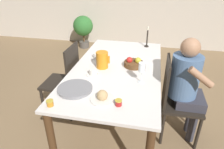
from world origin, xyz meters
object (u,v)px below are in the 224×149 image
teacup_near_person (93,72)px  person_seated (187,83)px  jam_jar_red (118,102)px  chair_person_side (175,99)px  candlestick_tall (147,39)px  fruit_bowl (134,63)px  bread_plate (102,97)px  teacup_across (97,56)px  chair_opposite (65,79)px  wine_glass_water (142,68)px  serving_tray (75,89)px  potted_plant (83,27)px  red_pitcher (102,60)px  jam_jar_amber (50,103)px

teacup_near_person → person_seated: bearing=6.6°
jam_jar_red → chair_person_side: bearing=47.2°
candlestick_tall → fruit_bowl: bearing=-99.0°
person_seated → bread_plate: size_ratio=5.51×
chair_person_side → bread_plate: bearing=-52.5°
person_seated → teacup_across: size_ratio=8.13×
chair_opposite → wine_glass_water: size_ratio=4.49×
chair_person_side → candlestick_tall: bearing=-156.8°
teacup_near_person → jam_jar_red: 0.60m
fruit_bowl → chair_opposite: bearing=-177.3°
chair_person_side → serving_tray: size_ratio=2.93×
chair_person_side → potted_plant: bearing=-143.0°
fruit_bowl → teacup_across: bearing=163.1°
serving_tray → jam_jar_red: size_ratio=5.51×
wine_glass_water → candlestick_tall: size_ratio=0.72×
chair_opposite → bread_plate: 1.00m
jam_jar_red → candlestick_tall: (0.15, 1.47, 0.08)m
chair_opposite → bread_plate: chair_opposite is taller
red_pitcher → teacup_near_person: 0.21m
chair_person_side → jam_jar_red: bearing=-42.8°
jam_jar_red → candlestick_tall: size_ratio=0.20×
jam_jar_red → candlestick_tall: 1.48m
fruit_bowl → candlestick_tall: candlestick_tall is taller
chair_opposite → jam_jar_amber: (0.27, -0.85, 0.28)m
bread_plate → serving_tray: bearing=162.1°
teacup_near_person → chair_person_side: bearing=6.2°
serving_tray → potted_plant: bearing=108.2°
person_seated → chair_opposite: bearing=-95.4°
chair_opposite → jam_jar_red: bearing=-131.5°
person_seated → bread_plate: (-0.77, -0.54, 0.08)m
wine_glass_water → jam_jar_amber: size_ratio=3.59×
chair_opposite → potted_plant: chair_opposite is taller
chair_opposite → jam_jar_red: (0.82, -0.73, 0.28)m
red_pitcher → jam_jar_red: 0.74m
chair_opposite → bread_plate: size_ratio=4.44×
chair_person_side → jam_jar_red: size_ratio=16.13×
person_seated → teacup_across: bearing=-106.9°
jam_jar_red → potted_plant: bearing=114.3°
wine_glass_water → potted_plant: wine_glass_water is taller
bread_plate → jam_jar_amber: size_ratio=3.63×
person_seated → teacup_across: person_seated is taller
teacup_near_person → fruit_bowl: fruit_bowl is taller
chair_person_side → teacup_near_person: 0.94m
teacup_across → fruit_bowl: size_ratio=0.66×
teacup_near_person → red_pitcher: bearing=75.4°
chair_person_side → wine_glass_water: 0.58m
teacup_near_person → jam_jar_red: teacup_near_person is taller
teacup_near_person → bread_plate: (0.21, -0.43, 0.00)m
chair_opposite → candlestick_tall: bearing=-52.8°
jam_jar_amber → chair_person_side: bearing=32.7°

